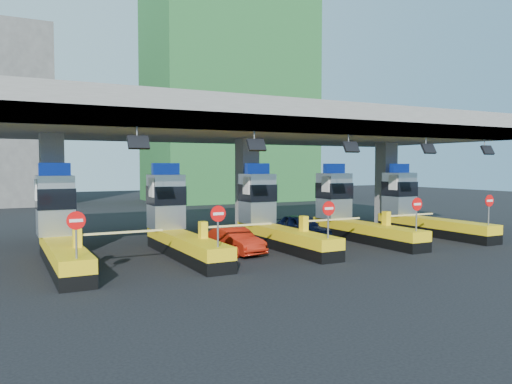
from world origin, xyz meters
name	(u,v)px	position (x,y,z in m)	size (l,w,h in m)	color
ground	(274,246)	(0.00, 0.00, 0.00)	(120.00, 120.00, 0.00)	black
toll_canopy	(248,127)	(0.00, 2.87, 6.13)	(28.00, 12.09, 7.00)	slate
toll_lane_far_left	(60,230)	(-10.00, 0.28, 1.40)	(4.43, 8.00, 4.16)	black
toll_lane_left	(176,223)	(-5.00, 0.28, 1.40)	(4.43, 8.00, 4.16)	black
toll_lane_center	(271,218)	(0.00, 0.28, 1.40)	(4.43, 8.00, 4.16)	black
toll_lane_right	(350,214)	(5.00, 0.28, 1.40)	(4.43, 8.00, 4.16)	black
toll_lane_far_right	(417,210)	(10.00, 0.28, 1.40)	(4.43, 8.00, 4.16)	black
bg_building_scaffold	(228,80)	(12.00, 32.00, 14.00)	(18.00, 12.00, 28.00)	#1E5926
van	(301,227)	(2.34, 1.11, 0.69)	(1.63, 4.06, 1.38)	black
red_car	(235,241)	(-2.61, -0.98, 0.59)	(1.24, 3.57, 1.18)	#B51E0D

